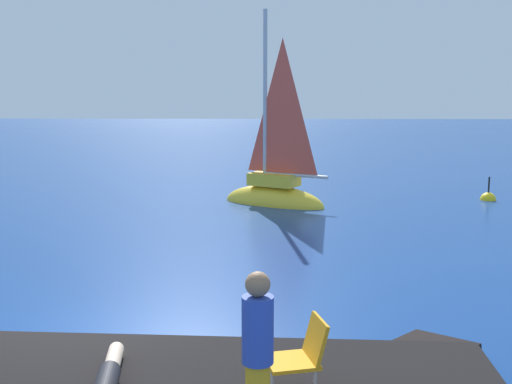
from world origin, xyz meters
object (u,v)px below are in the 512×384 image
(sailboat_near, at_px, (274,193))
(beach_chair, at_px, (302,352))
(person_standing, at_px, (258,355))
(marker_buoy, at_px, (488,200))

(sailboat_near, bearing_deg, beach_chair, 119.72)
(person_standing, height_order, beach_chair, person_standing)
(marker_buoy, bearing_deg, beach_chair, -115.02)
(marker_buoy, bearing_deg, sailboat_near, -172.50)
(beach_chair, relative_size, marker_buoy, 0.71)
(beach_chair, bearing_deg, marker_buoy, -129.21)
(beach_chair, xyz_separation_m, marker_buoy, (7.54, 16.16, -1.21))
(beach_chair, distance_m, marker_buoy, 17.87)
(sailboat_near, bearing_deg, person_standing, 118.09)
(person_standing, bearing_deg, sailboat_near, 51.68)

